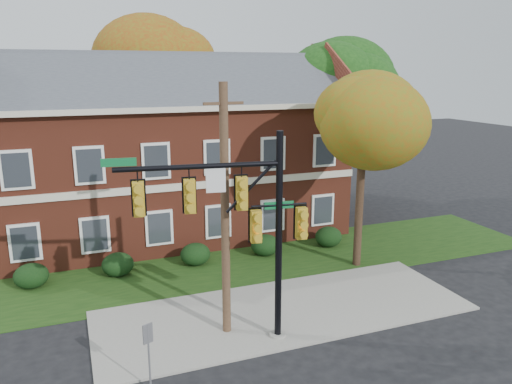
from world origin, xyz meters
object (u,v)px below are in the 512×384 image
object	(u,v)px
hedge_left	(118,264)
hedge_right	(265,245)
hedge_center	(195,254)
sign_post	(148,346)
tree_near_right	(370,122)
traffic_signal	(240,217)
hedge_far_right	(328,237)
apartment_building	(169,144)
tree_right_rear	(346,82)
tree_far_rear	(163,70)
utility_pole	(225,213)
hedge_far_left	(31,276)

from	to	relation	value
hedge_left	hedge_right	xyz separation A→B (m)	(7.00, 0.00, 0.00)
hedge_center	sign_post	xyz separation A→B (m)	(-3.50, -8.70, 0.89)
hedge_center	hedge_right	bearing A→B (deg)	0.00
tree_near_right	traffic_signal	distance (m)	8.95
hedge_far_right	traffic_signal	size ratio (longest dim) A/B	0.20
hedge_far_right	sign_post	bearing A→B (deg)	-140.36
apartment_building	tree_right_rear	size ratio (longest dim) A/B	1.77
hedge_left	tree_far_rear	world-z (taller)	tree_far_rear
traffic_signal	utility_pole	bearing A→B (deg)	115.27
hedge_far_left	tree_right_rear	world-z (taller)	tree_right_rear
hedge_far_right	tree_far_rear	xyz separation A→B (m)	(-5.66, 13.09, 8.32)
hedge_left	hedge_center	bearing A→B (deg)	0.00
hedge_right	utility_pole	world-z (taller)	utility_pole
hedge_right	utility_pole	xyz separation A→B (m)	(-4.00, -6.39, 3.79)
hedge_left	hedge_right	bearing A→B (deg)	0.00
hedge_right	tree_right_rear	distance (m)	12.50
hedge_left	tree_near_right	size ratio (longest dim) A/B	0.16
hedge_far_right	traffic_signal	world-z (taller)	traffic_signal
tree_near_right	apartment_building	bearing A→B (deg)	131.77
sign_post	hedge_far_left	bearing A→B (deg)	89.77
hedge_far_left	tree_far_rear	size ratio (longest dim) A/B	0.12
apartment_building	hedge_far_right	distance (m)	9.82
tree_right_rear	traffic_signal	world-z (taller)	tree_right_rear
tree_near_right	sign_post	size ratio (longest dim) A/B	4.12
tree_right_rear	tree_far_rear	xyz separation A→B (m)	(-9.97, 6.98, 0.72)
apartment_building	utility_pole	world-z (taller)	apartment_building
tree_near_right	sign_post	distance (m)	13.30
hedge_far_left	utility_pole	size ratio (longest dim) A/B	0.16
apartment_building	tree_far_rear	bearing A→B (deg)	80.29
traffic_signal	tree_right_rear	bearing A→B (deg)	56.88
tree_near_right	sign_post	xyz separation A→B (m)	(-10.72, -5.87, -5.25)
tree_near_right	tree_far_rear	world-z (taller)	tree_far_rear
hedge_left	utility_pole	world-z (taller)	utility_pole
hedge_far_left	hedge_left	distance (m)	3.50
tree_near_right	hedge_right	bearing A→B (deg)	142.72
hedge_far_left	tree_right_rear	size ratio (longest dim) A/B	0.13
tree_near_right	utility_pole	distance (m)	8.82
hedge_far_right	tree_near_right	xyz separation A→B (m)	(0.22, -2.83, 6.14)
hedge_right	tree_near_right	size ratio (longest dim) A/B	0.16
hedge_center	tree_right_rear	distance (m)	14.94
hedge_far_right	sign_post	xyz separation A→B (m)	(-10.50, -8.70, 0.89)
tree_right_rear	traffic_signal	size ratio (longest dim) A/B	1.51
hedge_left	traffic_signal	bearing A→B (deg)	-65.66
tree_far_rear	tree_right_rear	bearing A→B (deg)	-35.00
apartment_building	hedge_center	bearing A→B (deg)	-90.00
tree_near_right	tree_far_rear	bearing A→B (deg)	110.27
hedge_right	tree_far_rear	bearing A→B (deg)	99.36
tree_far_rear	hedge_right	bearing A→B (deg)	-80.64
hedge_far_left	tree_far_rear	xyz separation A→B (m)	(8.34, 13.09, 8.32)
hedge_right	utility_pole	bearing A→B (deg)	-122.05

